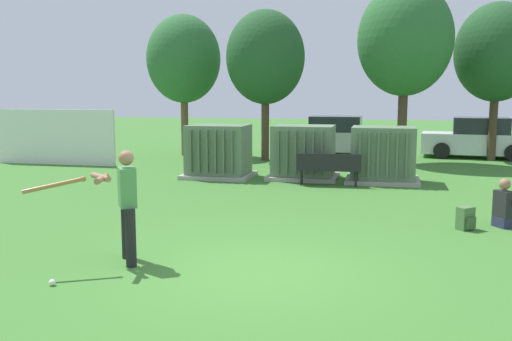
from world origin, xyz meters
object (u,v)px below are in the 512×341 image
object	(u,v)px
sports_ball	(52,282)
park_bench	(328,167)
transformer_mid_east	(383,155)
batter	(124,201)
transformer_west	(219,152)
transformer_mid_west	(304,153)
backpack	(466,219)
parked_car_leftmost	(333,137)
seated_spectator	(507,208)
parked_car_left_of_center	(477,139)

from	to	relation	value
sports_ball	park_bench	bearing A→B (deg)	72.73
transformer_mid_east	sports_ball	distance (m)	11.06
batter	sports_ball	world-z (taller)	batter
transformer_west	transformer_mid_east	xyz separation A→B (m)	(4.96, 0.15, 0.00)
transformer_mid_west	batter	xyz separation A→B (m)	(-1.46, -9.11, 0.19)
transformer_mid_west	backpack	bearing A→B (deg)	-55.28
transformer_west	parked_car_leftmost	distance (m)	7.90
transformer_mid_west	transformer_west	bearing A→B (deg)	-173.67
transformer_west	backpack	xyz separation A→B (m)	(6.55, -5.41, -0.57)
transformer_mid_west	batter	distance (m)	9.22
transformer_west	batter	world-z (taller)	batter
batter	parked_car_leftmost	bearing A→B (deg)	84.00
transformer_mid_east	seated_spectator	size ratio (longest dim) A/B	2.18
transformer_mid_east	transformer_west	bearing A→B (deg)	-178.23
sports_ball	backpack	bearing A→B (deg)	37.85
transformer_mid_west	backpack	distance (m)	6.96
transformer_west	transformer_mid_west	bearing A→B (deg)	6.33
park_bench	sports_ball	size ratio (longest dim) A/B	20.24
transformer_mid_west	backpack	size ratio (longest dim) A/B	4.77
transformer_west	parked_car_leftmost	xyz separation A→B (m)	(2.85, 7.37, -0.04)
transformer_west	transformer_mid_west	xyz separation A→B (m)	(2.60, 0.29, 0.00)
transformer_mid_west	batter	bearing A→B (deg)	-99.08
transformer_mid_west	seated_spectator	size ratio (longest dim) A/B	2.18
transformer_west	transformer_mid_east	distance (m)	4.96
park_bench	parked_car_leftmost	xyz separation A→B (m)	(-0.63, 8.25, 0.22)
parked_car_leftmost	parked_car_left_of_center	world-z (taller)	same
transformer_mid_west	parked_car_left_of_center	distance (m)	9.32
transformer_mid_west	parked_car_left_of_center	bearing A→B (deg)	49.77
park_bench	batter	world-z (taller)	batter
parked_car_left_of_center	transformer_west	bearing A→B (deg)	-139.34
transformer_west	transformer_mid_west	world-z (taller)	same
park_bench	transformer_mid_west	bearing A→B (deg)	126.87
backpack	parked_car_leftmost	size ratio (longest dim) A/B	0.10
sports_ball	parked_car_left_of_center	distance (m)	19.17
transformer_mid_east	batter	distance (m)	9.75
seated_spectator	backpack	world-z (taller)	seated_spectator
transformer_west	backpack	size ratio (longest dim) A/B	4.77
transformer_west	sports_ball	distance (m)	10.05
backpack	batter	bearing A→B (deg)	-147.78
backpack	transformer_mid_east	bearing A→B (deg)	105.97
transformer_mid_east	backpack	bearing A→B (deg)	-74.03
sports_ball	parked_car_left_of_center	bearing A→B (deg)	65.37
parked_car_leftmost	transformer_west	bearing A→B (deg)	-111.10
transformer_west	backpack	world-z (taller)	transformer_west
transformer_mid_west	sports_ball	size ratio (longest dim) A/B	23.33
sports_ball	parked_car_left_of_center	xyz separation A→B (m)	(7.98, 17.41, 0.71)
batter	parked_car_leftmost	world-z (taller)	batter
transformer_mid_east	parked_car_left_of_center	xyz separation A→B (m)	(3.67, 7.25, -0.04)
seated_spectator	parked_car_left_of_center	bearing A→B (deg)	84.20
transformer_west	transformer_mid_east	bearing A→B (deg)	1.77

